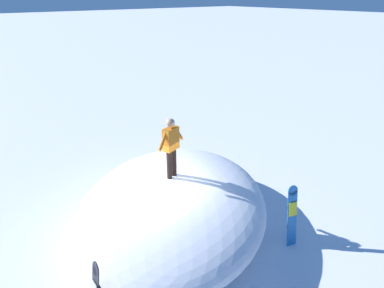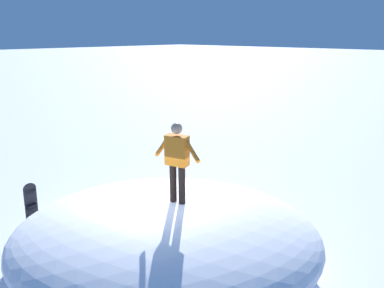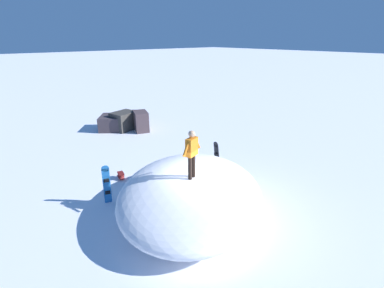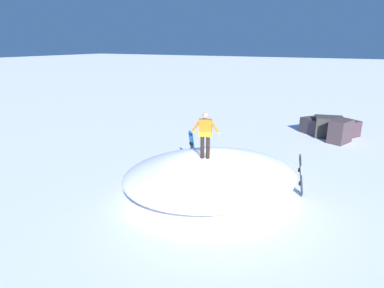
{
  "view_description": "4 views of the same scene",
  "coord_description": "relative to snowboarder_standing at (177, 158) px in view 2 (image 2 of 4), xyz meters",
  "views": [
    {
      "loc": [
        6.43,
        -3.78,
        6.05
      ],
      "look_at": [
        0.45,
        0.96,
        2.53
      ],
      "focal_mm": 30.78,
      "sensor_mm": 36.0,
      "label": 1
    },
    {
      "loc": [
        4.36,
        5.1,
        4.77
      ],
      "look_at": [
        -0.35,
        0.66,
        2.68
      ],
      "focal_mm": 31.73,
      "sensor_mm": 36.0,
      "label": 2
    },
    {
      "loc": [
        -6.52,
        6.24,
        5.98
      ],
      "look_at": [
        0.05,
        0.56,
        2.7
      ],
      "focal_mm": 26.74,
      "sensor_mm": 36.0,
      "label": 3
    },
    {
      "loc": [
        -9.63,
        -4.05,
        5.44
      ],
      "look_at": [
        -0.11,
        1.07,
        2.0
      ],
      "focal_mm": 29.87,
      "sensor_mm": 36.0,
      "label": 4
    }
  ],
  "objects": [
    {
      "name": "snowboard_primary_upright",
      "position": [
        1.79,
        -3.05,
        -1.64
      ],
      "size": [
        0.29,
        0.26,
        1.59
      ],
      "color": "black",
      "rests_on": "ground"
    },
    {
      "name": "ground",
      "position": [
        -0.02,
        -0.61,
        -2.46
      ],
      "size": [
        240.0,
        240.0,
        0.0
      ],
      "primitive_type": "plane",
      "color": "white"
    },
    {
      "name": "snow_mound",
      "position": [
        0.22,
        -0.14,
        -1.71
      ],
      "size": [
        8.04,
        8.13,
        1.5
      ],
      "primitive_type": "ellipsoid",
      "rotation": [
        0.0,
        0.0,
        0.74
      ],
      "color": "white",
      "rests_on": "ground"
    },
    {
      "name": "snowboarder_standing",
      "position": [
        0.0,
        0.0,
        0.0
      ],
      "size": [
        0.38,
        1.0,
        1.67
      ],
      "color": "black",
      "rests_on": "snow_mound"
    }
  ]
}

